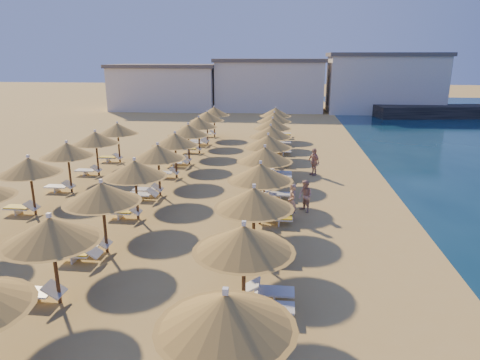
# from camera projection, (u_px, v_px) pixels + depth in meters

# --- Properties ---
(ground) EXTENTS (220.00, 220.00, 0.00)m
(ground) POSITION_uv_depth(u_px,v_px,m) (202.00, 231.00, 19.18)
(ground) COLOR tan
(ground) RESTS_ON ground
(hotel_blocks) EXTENTS (46.71, 9.32, 8.10)m
(hotel_blocks) POSITION_uv_depth(u_px,v_px,m) (279.00, 85.00, 61.26)
(hotel_blocks) COLOR silver
(hotel_blocks) RESTS_ON ground
(parasol_row_east) EXTENTS (3.03, 39.97, 3.04)m
(parasol_row_east) POSITION_uv_depth(u_px,v_px,m) (265.00, 155.00, 22.91)
(parasol_row_east) COLOR brown
(parasol_row_east) RESTS_ON ground
(parasol_row_west) EXTENTS (3.03, 39.97, 3.04)m
(parasol_row_west) POSITION_uv_depth(u_px,v_px,m) (158.00, 153.00, 23.53)
(parasol_row_west) COLOR brown
(parasol_row_west) RESTS_ON ground
(parasol_row_inland) EXTENTS (3.03, 21.50, 3.04)m
(parasol_row_inland) POSITION_uv_depth(u_px,v_px,m) (50.00, 158.00, 22.32)
(parasol_row_inland) COLOR brown
(parasol_row_inland) RESTS_ON ground
(loungers) EXTENTS (14.23, 38.49, 0.66)m
(loungers) POSITION_uv_depth(u_px,v_px,m) (187.00, 192.00, 23.64)
(loungers) COLOR white
(loungers) RESTS_ON ground
(beachgoer_c) EXTENTS (0.96, 1.13, 1.81)m
(beachgoer_c) POSITION_uv_depth(u_px,v_px,m) (314.00, 162.00, 28.10)
(beachgoer_c) COLOR tan
(beachgoer_c) RESTS_ON ground
(beachgoer_a) EXTENTS (0.59, 0.73, 1.74)m
(beachgoer_a) POSITION_uv_depth(u_px,v_px,m) (292.00, 202.00, 20.47)
(beachgoer_a) COLOR tan
(beachgoer_a) RESTS_ON ground
(beachgoer_b) EXTENTS (0.96, 1.00, 1.63)m
(beachgoer_b) POSITION_uv_depth(u_px,v_px,m) (305.00, 196.00, 21.43)
(beachgoer_b) COLOR tan
(beachgoer_b) RESTS_ON ground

